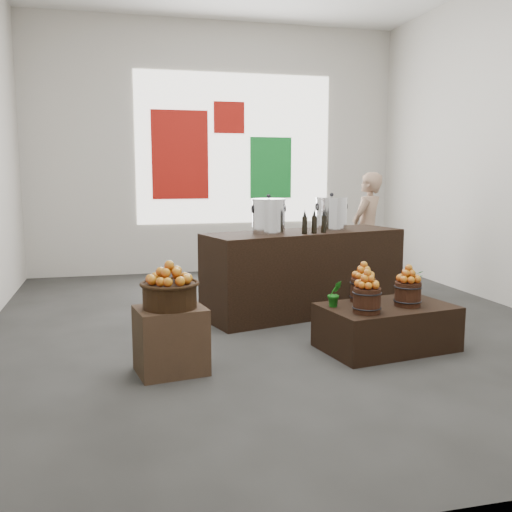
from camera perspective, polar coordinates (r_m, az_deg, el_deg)
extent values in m
plane|color=#353432|center=(6.21, 1.95, -6.84)|extent=(7.00, 7.00, 0.00)
cube|color=beige|center=(9.41, -3.94, 10.63)|extent=(6.00, 0.04, 4.00)
cube|color=white|center=(9.45, -2.10, 10.63)|extent=(3.20, 0.02, 2.40)
cube|color=#A8130C|center=(9.29, -7.60, 9.99)|extent=(0.90, 0.04, 1.40)
cube|color=#137F2B|center=(9.57, 1.48, 8.81)|extent=(0.70, 0.04, 1.00)
cube|color=#A8130C|center=(9.45, -2.71, 13.67)|extent=(0.50, 0.04, 0.50)
cube|color=#4A3122|center=(4.76, -8.51, -8.31)|extent=(0.61, 0.53, 0.54)
cylinder|color=black|center=(4.66, -8.61, -3.94)|extent=(0.44, 0.44, 0.20)
cube|color=black|center=(5.47, 12.92, -6.93)|extent=(1.30, 0.92, 0.41)
cylinder|color=#32160D|center=(5.07, 11.02, -4.39)|extent=(0.24, 0.24, 0.22)
cylinder|color=#32160D|center=(5.42, 14.93, -3.70)|extent=(0.24, 0.24, 0.22)
cylinder|color=#32160D|center=(5.50, 10.67, -3.37)|extent=(0.24, 0.24, 0.22)
imported|color=#156615|center=(5.71, 15.00, -2.74)|extent=(0.27, 0.23, 0.29)
imported|color=#156615|center=(5.25, 7.88, -3.75)|extent=(0.14, 0.12, 0.24)
cube|color=black|center=(6.62, 4.84, -1.65)|extent=(2.46, 1.33, 0.96)
cylinder|color=silver|center=(6.29, 1.27, 3.91)|extent=(0.36, 0.36, 0.36)
cylinder|color=silver|center=(6.76, 7.54, 4.16)|extent=(0.36, 0.36, 0.36)
imported|color=#99765E|center=(8.18, 11.04, 2.51)|extent=(0.71, 0.68, 1.63)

